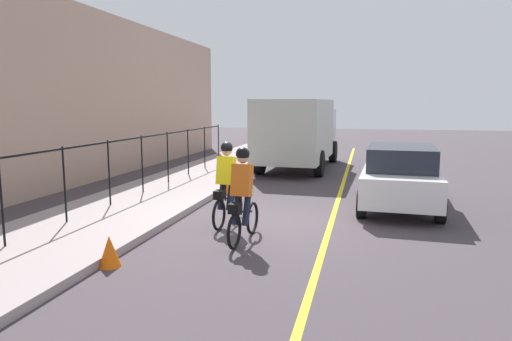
# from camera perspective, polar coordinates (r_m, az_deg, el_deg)

# --- Properties ---
(ground_plane) EXTENTS (80.00, 80.00, 0.00)m
(ground_plane) POSITION_cam_1_polar(r_m,az_deg,el_deg) (10.43, 0.35, -6.29)
(ground_plane) COLOR #42393F
(lane_line_centre) EXTENTS (36.00, 0.12, 0.01)m
(lane_line_centre) POSITION_cam_1_polar(r_m,az_deg,el_deg) (10.20, 9.19, -6.72)
(lane_line_centre) COLOR yellow
(lane_line_centre) RESTS_ON ground
(sidewalk) EXTENTS (40.00, 3.20, 0.15)m
(sidewalk) POSITION_cam_1_polar(r_m,az_deg,el_deg) (11.65, -16.23, -4.70)
(sidewalk) COLOR gray
(sidewalk) RESTS_ON ground
(building_wall) EXTENTS (28.00, 0.80, 5.78)m
(building_wall) POSITION_cam_1_polar(r_m,az_deg,el_deg) (15.05, -24.94, 8.51)
(building_wall) COLOR tan
(building_wall) RESTS_ON ground
(iron_fence) EXTENTS (15.50, 0.04, 1.60)m
(iron_fence) POSITION_cam_1_polar(r_m,az_deg,el_deg) (12.50, -15.79, 1.97)
(iron_fence) COLOR black
(iron_fence) RESTS_ON sidewalk
(cyclist_lead) EXTENTS (1.71, 0.38, 1.83)m
(cyclist_lead) POSITION_cam_1_polar(r_m,az_deg,el_deg) (9.91, -3.67, -1.69)
(cyclist_lead) COLOR black
(cyclist_lead) RESTS_ON ground
(cyclist_follow) EXTENTS (1.71, 0.38, 1.83)m
(cyclist_follow) POSITION_cam_1_polar(r_m,az_deg,el_deg) (8.67, -1.70, -3.11)
(cyclist_follow) COLOR black
(cyclist_follow) RESTS_ON ground
(patrol_sedan) EXTENTS (4.49, 2.10, 1.58)m
(patrol_sedan) POSITION_cam_1_polar(r_m,az_deg,el_deg) (12.27, 17.43, -0.54)
(patrol_sedan) COLOR white
(patrol_sedan) RESTS_ON ground
(box_truck_background) EXTENTS (6.80, 2.77, 2.78)m
(box_truck_background) POSITION_cam_1_polar(r_m,az_deg,el_deg) (18.73, 5.30, 4.94)
(box_truck_background) COLOR beige
(box_truck_background) RESTS_ON ground
(traffic_cone_near) EXTENTS (0.36, 0.36, 0.62)m
(traffic_cone_near) POSITION_cam_1_polar(r_m,az_deg,el_deg) (13.58, -3.56, -1.54)
(traffic_cone_near) COLOR #EC5B0D
(traffic_cone_near) RESTS_ON ground
(traffic_cone_far) EXTENTS (0.36, 0.36, 0.52)m
(traffic_cone_far) POSITION_cam_1_polar(r_m,az_deg,el_deg) (7.91, -17.69, -9.51)
(traffic_cone_far) COLOR #EC5C0A
(traffic_cone_far) RESTS_ON ground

